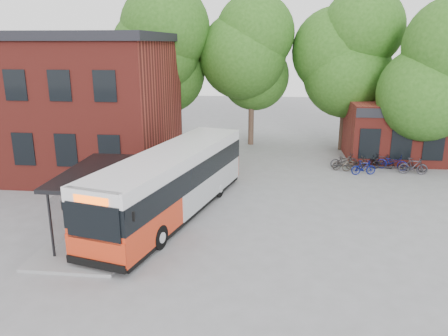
# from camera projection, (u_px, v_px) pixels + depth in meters

# --- Properties ---
(ground) EXTENTS (100.00, 100.00, 0.00)m
(ground) POSITION_uv_depth(u_px,v_px,m) (208.00, 229.00, 19.22)
(ground) COLOR slate
(station_building) EXTENTS (18.40, 10.40, 8.50)m
(station_building) POSITION_uv_depth(u_px,v_px,m) (28.00, 102.00, 28.02)
(station_building) COLOR maroon
(station_building) RESTS_ON ground
(bus_shelter) EXTENTS (3.60, 7.00, 2.90)m
(bus_shelter) POSITION_uv_depth(u_px,v_px,m) (98.00, 202.00, 18.34)
(bus_shelter) COLOR black
(bus_shelter) RESTS_ON ground
(bike_rail) EXTENTS (5.20, 0.10, 0.38)m
(bike_rail) POSITION_uv_depth(u_px,v_px,m) (375.00, 169.00, 27.74)
(bike_rail) COLOR black
(bike_rail) RESTS_ON ground
(tree_0) EXTENTS (7.92, 7.92, 11.00)m
(tree_0) POSITION_uv_depth(u_px,v_px,m) (160.00, 75.00, 33.62)
(tree_0) COLOR #234F15
(tree_0) RESTS_ON ground
(tree_1) EXTENTS (7.92, 7.92, 10.40)m
(tree_1) POSITION_uv_depth(u_px,v_px,m) (252.00, 79.00, 33.92)
(tree_1) COLOR #234F15
(tree_1) RESTS_ON ground
(tree_2) EXTENTS (7.92, 7.92, 11.00)m
(tree_2) POSITION_uv_depth(u_px,v_px,m) (346.00, 77.00, 32.14)
(tree_2) COLOR #234F15
(tree_2) RESTS_ON ground
(tree_3) EXTENTS (7.04, 7.04, 9.28)m
(tree_3) POSITION_uv_depth(u_px,v_px,m) (434.00, 96.00, 28.02)
(tree_3) COLOR #234F15
(tree_3) RESTS_ON ground
(city_bus) EXTENTS (5.50, 12.46, 3.10)m
(city_bus) POSITION_uv_depth(u_px,v_px,m) (173.00, 183.00, 20.51)
(city_bus) COLOR red
(city_bus) RESTS_ON ground
(bicycle_0) EXTENTS (1.94, 1.11, 0.96)m
(bicycle_0) POSITION_uv_depth(u_px,v_px,m) (344.00, 161.00, 28.59)
(bicycle_0) COLOR black
(bicycle_0) RESTS_ON ground
(bicycle_1) EXTENTS (1.66, 0.91, 0.96)m
(bicycle_1) POSITION_uv_depth(u_px,v_px,m) (344.00, 163.00, 28.04)
(bicycle_1) COLOR #2F2A27
(bicycle_1) RESTS_ON ground
(bicycle_2) EXTENTS (1.85, 1.01, 0.92)m
(bicycle_2) POSITION_uv_depth(u_px,v_px,m) (355.00, 164.00, 27.81)
(bicycle_2) COLOR #3B342B
(bicycle_2) RESTS_ON ground
(bicycle_3) EXTENTS (1.61, 0.73, 0.93)m
(bicycle_3) POSITION_uv_depth(u_px,v_px,m) (364.00, 168.00, 27.02)
(bicycle_3) COLOR #0A135E
(bicycle_3) RESTS_ON ground
(bicycle_4) EXTENTS (1.70, 0.88, 0.85)m
(bicycle_4) POSITION_uv_depth(u_px,v_px,m) (368.00, 163.00, 28.30)
(bicycle_4) COLOR black
(bicycle_4) RESTS_ON ground
(bicycle_5) EXTENTS (1.68, 0.77, 0.98)m
(bicycle_5) POSITION_uv_depth(u_px,v_px,m) (381.00, 161.00, 28.39)
(bicycle_5) COLOR black
(bicycle_5) RESTS_ON ground
(bicycle_6) EXTENTS (2.02, 1.27, 1.00)m
(bicycle_6) POSITION_uv_depth(u_px,v_px,m) (392.00, 162.00, 28.14)
(bicycle_6) COLOR navy
(bicycle_6) RESTS_ON ground
(bicycle_7) EXTENTS (1.78, 0.68, 1.04)m
(bicycle_7) POSITION_uv_depth(u_px,v_px,m) (413.00, 166.00, 27.14)
(bicycle_7) COLOR #2F2E35
(bicycle_7) RESTS_ON ground
(bicycle_extra_0) EXTENTS (1.53, 0.81, 0.89)m
(bicycle_extra_0) POSITION_uv_depth(u_px,v_px,m) (415.00, 165.00, 27.68)
(bicycle_extra_0) COLOR black
(bicycle_extra_0) RESTS_ON ground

